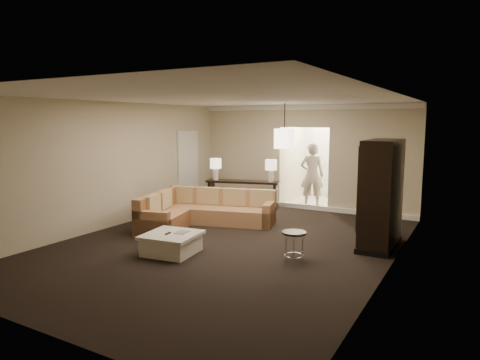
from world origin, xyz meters
The scene contains 19 objects.
ground centered at (0.00, 0.00, 0.00)m, with size 8.00×8.00×0.00m, color black.
wall_back centered at (0.00, 4.00, 1.40)m, with size 6.00×0.04×2.80m, color #BCB48E.
wall_front centered at (0.00, -4.00, 1.40)m, with size 6.00×0.04×2.80m, color #BCB48E.
wall_left centered at (-3.00, 0.00, 1.40)m, with size 0.04×8.00×2.80m, color #BCB48E.
wall_right centered at (3.00, 0.00, 1.40)m, with size 0.04×8.00×2.80m, color #BCB48E.
ceiling centered at (0.00, 0.00, 2.80)m, with size 6.00×8.00×0.02m, color white.
crown_molding centered at (0.00, 3.95, 2.73)m, with size 6.00×0.10×0.12m, color white.
baseboard centered at (0.00, 3.95, 0.06)m, with size 6.00×0.10×0.12m, color white.
side_door centered at (-2.97, 2.80, 1.05)m, with size 0.05×0.90×2.10m, color silver.
foyer centered at (0.00, 5.34, 1.30)m, with size 1.44×2.02×2.80m.
sectional_sofa centered at (-1.35, 1.07, 0.32)m, with size 2.79×2.63×0.79m.
coffee_table centered at (-0.58, -0.96, 0.19)m, with size 1.03×1.03×0.39m.
console_table centered at (-1.40, 3.15, 0.46)m, with size 2.04×0.95×0.77m.
armoire centered at (2.59, 1.32, 0.97)m, with size 0.61×1.41×2.03m.
drink_table centered at (1.50, -0.26, 0.37)m, with size 0.41×0.41×0.51m.
table_lamp_left centered at (-2.14, 2.95, 1.16)m, with size 0.31×0.31×0.59m.
table_lamp_right centered at (-0.66, 3.34, 1.16)m, with size 0.31×0.31×0.59m.
pendant_light centered at (0.00, 2.70, 1.95)m, with size 0.38×0.38×1.09m.
person centered at (0.14, 4.30, 0.99)m, with size 0.71×0.48×1.97m, color beige.
Camera 1 is at (4.18, -6.86, 2.38)m, focal length 32.00 mm.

